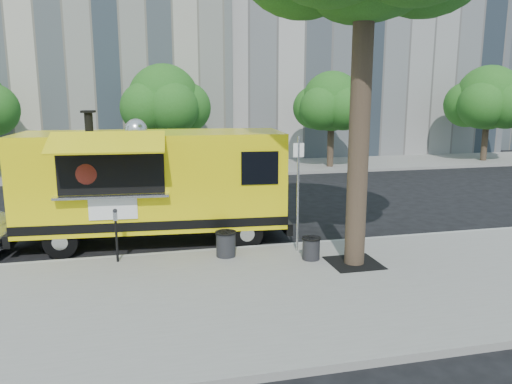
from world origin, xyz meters
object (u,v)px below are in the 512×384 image
(far_tree_b, at_px, (164,100))
(far_tree_d, at_px, (489,98))
(sign_post, at_px, (298,187))
(parking_meter, at_px, (116,229))
(far_tree_c, at_px, (332,102))
(trash_bin_left, at_px, (311,248))
(trash_bin_right, at_px, (226,243))
(food_truck, at_px, (153,182))

(far_tree_b, bearing_deg, far_tree_d, -0.30)
(far_tree_b, xyz_separation_m, sign_post, (2.55, -14.25, -1.98))
(far_tree_d, xyz_separation_m, parking_meter, (-21.00, -13.95, -2.91))
(far_tree_c, distance_m, trash_bin_left, 16.31)
(far_tree_b, xyz_separation_m, parking_meter, (-2.00, -14.05, -2.85))
(trash_bin_right, bearing_deg, far_tree_b, 92.65)
(far_tree_d, distance_m, food_truck, 23.47)
(trash_bin_right, bearing_deg, far_tree_c, 59.13)
(far_tree_c, bearing_deg, far_tree_b, 178.09)
(parking_meter, bearing_deg, far_tree_c, 51.34)
(sign_post, bearing_deg, far_tree_c, 65.19)
(trash_bin_left, bearing_deg, food_truck, 142.52)
(far_tree_d, bearing_deg, trash_bin_right, -142.34)
(sign_post, relative_size, parking_meter, 2.25)
(trash_bin_left, bearing_deg, sign_post, 100.10)
(far_tree_b, xyz_separation_m, far_tree_d, (19.00, -0.10, 0.06))
(far_tree_c, height_order, trash_bin_right, far_tree_c)
(trash_bin_right, bearing_deg, parking_meter, 175.63)
(sign_post, bearing_deg, far_tree_d, 40.70)
(trash_bin_left, bearing_deg, far_tree_c, 66.70)
(sign_post, bearing_deg, parking_meter, 177.48)
(food_truck, bearing_deg, far_tree_b, 89.37)
(parking_meter, distance_m, trash_bin_right, 2.71)
(far_tree_d, bearing_deg, parking_meter, -146.40)
(far_tree_c, relative_size, food_truck, 0.68)
(far_tree_d, height_order, trash_bin_left, far_tree_d)
(parking_meter, xyz_separation_m, trash_bin_right, (2.66, -0.20, -0.49))
(trash_bin_left, bearing_deg, trash_bin_right, 160.24)
(sign_post, relative_size, food_truck, 0.39)
(far_tree_b, relative_size, sign_post, 1.83)
(trash_bin_left, xyz_separation_m, trash_bin_right, (-2.02, 0.73, 0.04))
(far_tree_d, height_order, trash_bin_right, far_tree_d)
(far_tree_c, relative_size, trash_bin_left, 9.25)
(sign_post, distance_m, trash_bin_left, 1.58)
(food_truck, bearing_deg, far_tree_c, 53.94)
(far_tree_c, distance_m, food_truck, 15.64)
(far_tree_c, xyz_separation_m, trash_bin_left, (-6.32, -14.68, -3.27))
(sign_post, distance_m, parking_meter, 4.64)
(far_tree_b, distance_m, sign_post, 14.61)
(far_tree_c, xyz_separation_m, sign_post, (-6.45, -13.95, -1.87))
(parking_meter, xyz_separation_m, trash_bin_left, (4.68, -0.93, -0.53))
(far_tree_c, xyz_separation_m, trash_bin_right, (-8.34, -13.95, -3.23))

